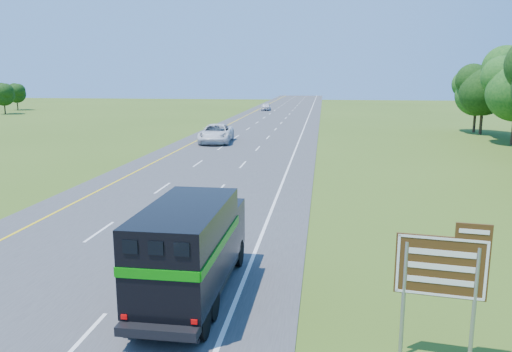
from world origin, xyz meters
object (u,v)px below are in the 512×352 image
Objects in this scene: white_suv at (216,133)px; far_car at (266,107)px; horse_truck at (191,247)px; exit_sign at (442,272)px.

far_car is at bearing 86.13° from white_suv.
horse_truck is 7.41m from exit_sign.
horse_truck reaches higher than far_car.
horse_truck is 37.52m from white_suv.
far_car is 1.23× the size of exit_sign.
white_suv is at bearing -91.12° from far_car.
exit_sign is at bearing -20.51° from horse_truck.
far_car is (-0.51, 50.16, -0.21)m from white_suv.
white_suv is at bearing 101.66° from horse_truck.
far_car is 90.84m from exit_sign.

